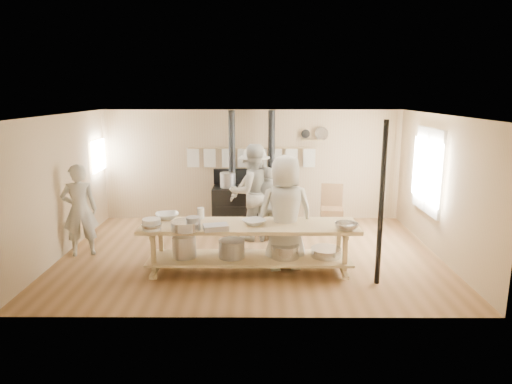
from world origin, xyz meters
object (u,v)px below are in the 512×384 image
stove (252,201)px  chair (331,217)px  cook_by_window (255,189)px  roasting_pan (216,227)px  prep_table (249,243)px  cook_center (285,213)px  cook_far_left (80,210)px  cook_left (253,192)px  cook_right (269,205)px

stove → chair: (1.77, -0.63, -0.22)m
cook_by_window → roasting_pan: 2.82m
prep_table → cook_center: size_ratio=1.82×
stove → cook_far_left: (-3.14, -2.18, 0.34)m
cook_center → chair: cook_center is taller
cook_far_left → roasting_pan: 2.87m
prep_table → cook_left: bearing=88.7°
stove → roasting_pan: size_ratio=6.71×
cook_far_left → chair: (4.91, 1.55, -0.56)m
prep_table → cook_left: (0.04, 1.81, 0.47)m
prep_table → cook_by_window: cook_by_window is taller
cook_by_window → cook_left: bearing=-64.0°
prep_table → cook_center: (0.61, 0.19, 0.47)m
prep_table → cook_right: size_ratio=2.35×
cook_left → cook_by_window: (0.04, 0.61, -0.07)m
cook_left → cook_right: cook_left is taller
chair → roasting_pan: (-2.29, -2.72, 0.59)m
stove → roasting_pan: stove is taller
prep_table → cook_by_window: 2.46m
prep_table → chair: size_ratio=3.52×
stove → cook_by_window: (0.08, -0.59, 0.41)m
cook_by_window → cook_center: bearing=-47.1°
cook_center → cook_right: cook_center is taller
cook_left → roasting_pan: cook_left is taller
cook_by_window → cook_right: bearing=-39.4°
stove → cook_by_window: bearing=-82.7°
prep_table → cook_by_window: bearing=88.2°
cook_far_left → cook_right: bearing=173.1°
cook_center → cook_right: size_ratio=1.29×
cook_center → prep_table: bearing=6.4°
cook_left → cook_center: size_ratio=1.00×
cook_far_left → roasting_pan: cook_far_left is taller
prep_table → cook_left: 1.87m
cook_center → roasting_pan: bearing=13.7°
cook_far_left → cook_left: cook_left is taller
cook_far_left → cook_left: 3.33m
cook_left → chair: cook_left is taller
cook_center → cook_by_window: (-0.53, 2.23, -0.06)m
chair → cook_far_left: bearing=-156.0°
prep_table → cook_far_left: cook_far_left is taller
cook_right → prep_table: bearing=78.9°
cook_center → chair: 2.58m
cook_far_left → cook_right: size_ratio=1.13×
cook_right → chair: (1.40, 0.71, -0.46)m
cook_left → chair: (1.73, 0.58, -0.69)m
roasting_pan → cook_right: bearing=66.2°
cook_far_left → chair: cook_far_left is taller
cook_center → roasting_pan: (-1.13, -0.52, -0.10)m
cook_center → cook_right: 1.52m
stove → cook_left: 1.30m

